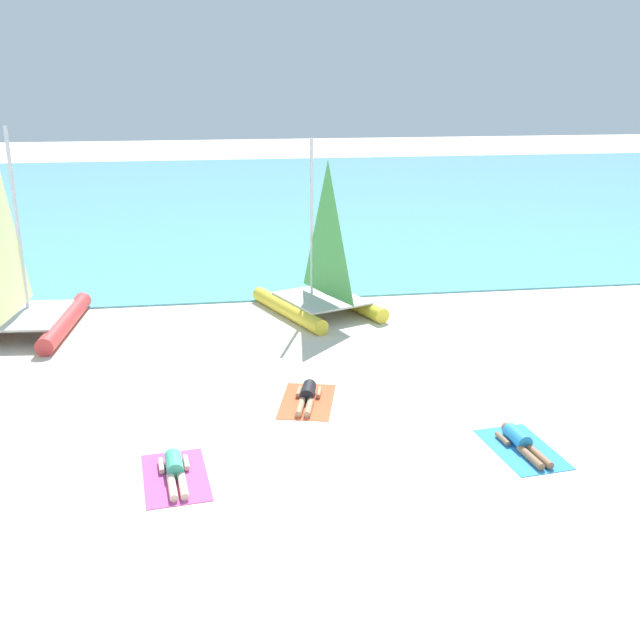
# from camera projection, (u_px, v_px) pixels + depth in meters

# --- Properties ---
(ground_plane) EXTENTS (120.00, 120.00, 0.00)m
(ground_plane) POSITION_uv_depth(u_px,v_px,m) (294.00, 304.00, 23.19)
(ground_plane) COLOR beige
(ocean_water) EXTENTS (120.00, 40.00, 0.05)m
(ocean_water) POSITION_uv_depth(u_px,v_px,m) (250.00, 199.00, 42.33)
(ocean_water) COLOR #5BB2C1
(ocean_water) RESTS_ON ground
(sailboat_yellow) EXTENTS (3.68, 4.46, 5.00)m
(sailboat_yellow) POSITION_uv_depth(u_px,v_px,m) (320.00, 288.00, 22.09)
(sailboat_yellow) COLOR yellow
(sailboat_yellow) RESTS_ON ground
(sailboat_red) EXTENTS (3.02, 4.39, 5.44)m
(sailboat_red) POSITION_uv_depth(u_px,v_px,m) (21.00, 304.00, 20.39)
(sailboat_red) COLOR #CC3838
(sailboat_red) RESTS_ON ground
(towel_left) EXTENTS (1.30, 2.01, 0.01)m
(towel_left) POSITION_uv_depth(u_px,v_px,m) (176.00, 477.00, 13.25)
(towel_left) COLOR #D84C99
(towel_left) RESTS_ON ground
(sunbather_left) EXTENTS (0.59, 1.57, 0.30)m
(sunbather_left) POSITION_uv_depth(u_px,v_px,m) (175.00, 469.00, 13.27)
(sunbather_left) COLOR #3FB28C
(sunbather_left) RESTS_ON towel_left
(towel_middle) EXTENTS (1.53, 2.11, 0.01)m
(towel_middle) POSITION_uv_depth(u_px,v_px,m) (307.00, 401.00, 16.30)
(towel_middle) COLOR #EA5933
(towel_middle) RESTS_ON ground
(sunbather_middle) EXTENTS (0.77, 1.55, 0.30)m
(sunbather_middle) POSITION_uv_depth(u_px,v_px,m) (307.00, 395.00, 16.32)
(sunbather_middle) COLOR black
(sunbather_middle) RESTS_ON towel_middle
(towel_right) EXTENTS (1.30, 2.01, 0.01)m
(towel_right) POSITION_uv_depth(u_px,v_px,m) (522.00, 449.00, 14.24)
(towel_right) COLOR #338CD8
(towel_right) RESTS_ON ground
(sunbather_right) EXTENTS (0.59, 1.57, 0.30)m
(sunbather_right) POSITION_uv_depth(u_px,v_px,m) (521.00, 441.00, 14.26)
(sunbather_right) COLOR #268CCC
(sunbather_right) RESTS_ON towel_right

